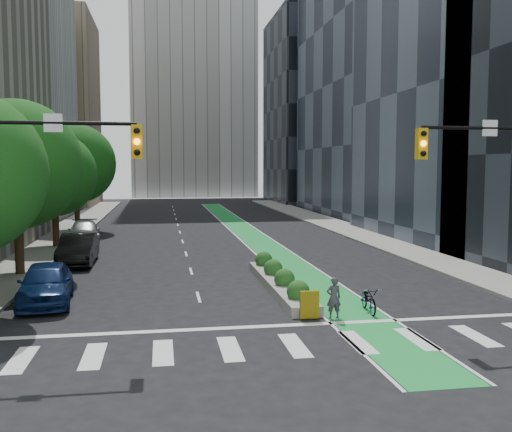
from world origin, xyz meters
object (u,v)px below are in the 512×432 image
object	(u,v)px
median_planter	(279,281)
cyclist	(334,298)
parked_car_left_near	(46,283)
parked_car_left_far	(84,232)
parked_car_left_mid	(78,249)
bicycle	(369,299)

from	to	relation	value
median_planter	cyclist	distance (m)	5.31
parked_car_left_near	parked_car_left_far	size ratio (longest dim) A/B	0.92
cyclist	parked_car_left_mid	distance (m)	17.12
bicycle	parked_car_left_far	bearing A→B (deg)	125.82
bicycle	cyclist	bearing A→B (deg)	-152.45
median_planter	parked_car_left_far	xyz separation A→B (m)	(-10.70, 17.53, 0.40)
parked_car_left_mid	parked_car_left_far	distance (m)	9.46
cyclist	parked_car_left_mid	size ratio (longest dim) A/B	0.29
bicycle	parked_car_left_mid	bearing A→B (deg)	139.16
median_planter	parked_car_left_mid	bearing A→B (deg)	140.44
median_planter	parked_car_left_far	bearing A→B (deg)	121.39
parked_car_left_mid	parked_car_left_far	xyz separation A→B (m)	(-0.87, 9.41, -0.08)
median_planter	parked_car_left_near	size ratio (longest dim) A/B	2.09
cyclist	parked_car_left_far	distance (m)	25.54
bicycle	parked_car_left_mid	world-z (taller)	parked_car_left_mid
median_planter	parked_car_left_mid	distance (m)	12.76
bicycle	parked_car_left_mid	distance (m)	17.68
bicycle	parked_car_left_far	distance (m)	25.73
median_planter	bicycle	distance (m)	5.20
parked_car_left_near	parked_car_left_far	xyz separation A→B (m)	(-0.92, 18.78, -0.06)
bicycle	parked_car_left_near	world-z (taller)	parked_car_left_near
median_planter	parked_car_left_near	bearing A→B (deg)	-172.72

